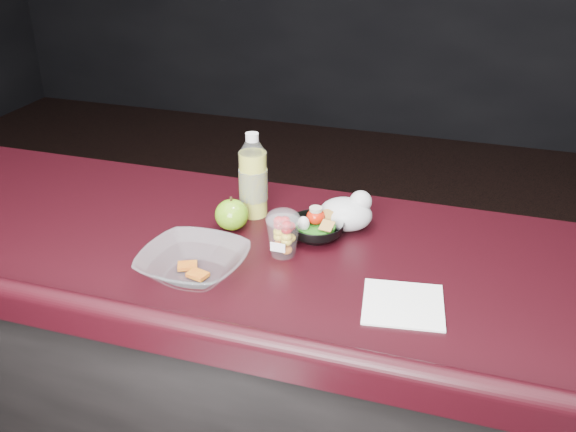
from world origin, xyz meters
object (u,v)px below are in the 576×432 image
object	(u,v)px
snack_bowl	(315,228)
lemonade_bottle	(253,181)
fruit_cup	(283,232)
takeout_bowl	(194,264)
green_apple	(232,215)

from	to	relation	value
snack_bowl	lemonade_bottle	bearing A→B (deg)	158.62
lemonade_bottle	snack_bowl	xyz separation A→B (m)	(0.18, -0.07, -0.07)
lemonade_bottle	fruit_cup	size ratio (longest dim) A/B	1.95
lemonade_bottle	takeout_bowl	bearing A→B (deg)	-94.01
snack_bowl	fruit_cup	bearing A→B (deg)	-116.29
green_apple	snack_bowl	bearing A→B (deg)	5.19
green_apple	snack_bowl	world-z (taller)	green_apple
fruit_cup	lemonade_bottle	bearing A→B (deg)	128.39
fruit_cup	snack_bowl	size ratio (longest dim) A/B	0.70
green_apple	lemonade_bottle	bearing A→B (deg)	75.44
fruit_cup	green_apple	world-z (taller)	fruit_cup
takeout_bowl	snack_bowl	bearing A→B (deg)	49.52
lemonade_bottle	snack_bowl	bearing A→B (deg)	-21.38
fruit_cup	snack_bowl	xyz separation A→B (m)	(0.05, 0.10, -0.03)
green_apple	fruit_cup	bearing A→B (deg)	-26.68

